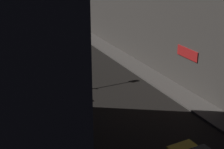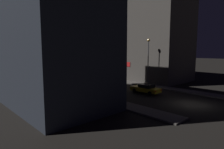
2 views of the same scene
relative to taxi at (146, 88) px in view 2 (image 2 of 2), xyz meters
name	(u,v)px [view 2 (image 2 of 2)]	position (x,y,z in m)	size (l,w,h in m)	color
ground_plane	(192,104)	(-0.78, -7.39, -0.74)	(300.00, 300.00, 0.00)	black
sidewalk_left	(47,83)	(-7.08, 17.96, -0.65)	(2.24, 54.69, 0.17)	#5B5651
sidewalk_right	(98,77)	(5.52, 17.96, -0.65)	(2.24, 54.69, 0.17)	#5B5651
building_facade_left	(45,23)	(-12.62, 5.32, 8.78)	(8.93, 18.07, 19.02)	#282D38
building_facade_right	(120,37)	(11.98, 17.03, 9.05)	(10.75, 33.54, 19.56)	#514C47
taxi	(146,88)	(0.00, 0.00, 0.00)	(1.97, 4.52, 1.62)	yellow
far_car	(61,75)	(-1.00, 23.60, 0.00)	(2.04, 4.54, 1.42)	black
traffic_light_overhead	(63,63)	(-3.94, 17.14, 3.20)	(4.67, 0.42, 5.42)	#47474C
traffic_light_left_kerb	(63,71)	(-5.71, 13.94, 1.96)	(0.80, 0.42, 3.76)	#47474C
sign_pole_left	(85,75)	(-6.39, 6.28, 2.03)	(0.63, 0.10, 4.25)	#47474C
street_lamp_near_block	(148,54)	(4.89, 3.25, 4.99)	(0.52, 0.52, 8.18)	#47474C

